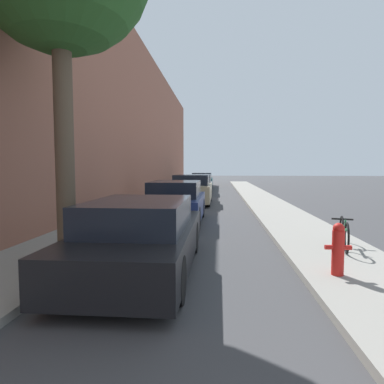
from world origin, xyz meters
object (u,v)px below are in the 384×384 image
object	(u,v)px
parked_car_black	(141,237)
parked_car_teal	(202,181)
parked_car_navy	(176,203)
parked_car_champagne	(192,190)
fire_hydrant	(338,248)
parked_car_white	(200,185)
bicycle	(344,233)

from	to	relation	value
parked_car_black	parked_car_teal	distance (m)	23.05
parked_car_navy	parked_car_champagne	bearing A→B (deg)	89.49
parked_car_champagne	fire_hydrant	xyz separation A→B (m)	(3.25, -11.13, -0.15)
parked_car_white	bicycle	distance (m)	15.93
parked_car_champagne	parked_car_black	bearing A→B (deg)	-89.90
parked_car_black	parked_car_champagne	world-z (taller)	parked_car_champagne
parked_car_black	parked_car_champagne	bearing A→B (deg)	90.10
parked_car_black	parked_car_white	world-z (taller)	parked_car_white
parked_car_teal	bicycle	world-z (taller)	parked_car_teal
parked_car_black	parked_car_white	bearing A→B (deg)	90.01
parked_car_navy	parked_car_teal	world-z (taller)	parked_car_navy
parked_car_champagne	parked_car_teal	xyz separation A→B (m)	(-0.13, 12.17, -0.05)
parked_car_black	parked_car_navy	bearing A→B (deg)	90.78
parked_car_navy	parked_car_teal	size ratio (longest dim) A/B	0.97
parked_car_navy	parked_car_black	bearing A→B (deg)	-89.22
parked_car_black	fire_hydrant	world-z (taller)	parked_car_black
parked_car_white	parked_car_teal	size ratio (longest dim) A/B	1.10
fire_hydrant	parked_car_champagne	bearing A→B (deg)	106.27
fire_hydrant	bicycle	bearing A→B (deg)	67.37
parked_car_white	parked_car_champagne	bearing A→B (deg)	-90.15
fire_hydrant	parked_car_teal	bearing A→B (deg)	98.24
parked_car_black	parked_car_teal	size ratio (longest dim) A/B	1.02
fire_hydrant	bicycle	size ratio (longest dim) A/B	0.55
parked_car_navy	bicycle	distance (m)	5.40
bicycle	fire_hydrant	bearing A→B (deg)	-98.69
parked_car_black	parked_car_white	xyz separation A→B (m)	(-0.00, 16.95, 0.03)
parked_car_navy	bicycle	size ratio (longest dim) A/B	2.72
parked_car_teal	parked_car_black	bearing A→B (deg)	-89.64
parked_car_black	bicycle	size ratio (longest dim) A/B	2.86
bicycle	parked_car_white	bearing A→B (deg)	118.40
parked_car_white	parked_car_black	bearing A→B (deg)	-89.99
fire_hydrant	bicycle	world-z (taller)	fire_hydrant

